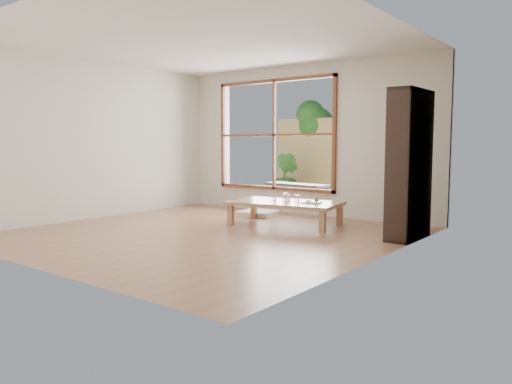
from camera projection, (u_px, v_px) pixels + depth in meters
ground at (209, 233)px, 6.92m from camera, size 5.00×5.00×0.00m
low_table at (285, 204)px, 7.62m from camera, size 1.79×1.20×0.36m
floor_cushion at (259, 213)px, 8.63m from camera, size 0.68×0.68×0.08m
bookshelf at (409, 165)px, 6.46m from camera, size 0.31×0.87×1.93m
glass_tall at (285, 198)px, 7.50m from camera, size 0.08×0.08×0.14m
glass_mid at (297, 199)px, 7.55m from camera, size 0.07×0.07×0.10m
glass_short at (288, 198)px, 7.64m from camera, size 0.08×0.08×0.10m
glass_small at (274, 198)px, 7.74m from camera, size 0.07×0.07×0.09m
food_tray at (312, 202)px, 7.39m from camera, size 0.29×0.23×0.08m
deck at (307, 205)px, 10.09m from camera, size 2.80×2.00×0.05m
garden_bench at (297, 187)px, 9.95m from camera, size 1.37×0.54×0.42m
bamboo_fence at (332, 159)px, 10.80m from camera, size 2.80×0.06×1.80m
shrub_right at (371, 180)px, 10.05m from camera, size 0.96×0.85×0.98m
shrub_left at (287, 176)px, 10.95m from camera, size 0.67×0.60×1.02m
garden_tree at (312, 127)px, 11.37m from camera, size 1.04×0.85×2.22m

